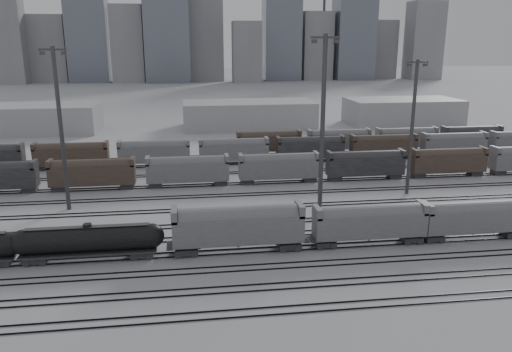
{
  "coord_description": "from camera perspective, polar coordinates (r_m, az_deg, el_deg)",
  "views": [
    {
      "loc": [
        -8.61,
        -57.68,
        26.03
      ],
      "look_at": [
        2.4,
        22.63,
        4.0
      ],
      "focal_mm": 35.0,
      "sensor_mm": 36.0,
      "label": 1
    }
  ],
  "objects": [
    {
      "name": "tracks",
      "position": [
        80.0,
        -1.2,
        -3.73
      ],
      "size": [
        220.0,
        71.5,
        0.16
      ],
      "color": "black",
      "rests_on": "ground"
    },
    {
      "name": "light_mast_c",
      "position": [
        75.32,
        7.63,
        6.14
      ],
      "size": [
        4.33,
        0.69,
        27.03
      ],
      "color": "#3C3C3E",
      "rests_on": "ground"
    },
    {
      "name": "tank_car_b",
      "position": [
        64.41,
        -18.58,
        -6.96
      ],
      "size": [
        18.2,
        3.03,
        4.5
      ],
      "color": "black",
      "rests_on": "ground"
    },
    {
      "name": "hopper_car_c",
      "position": [
        73.44,
        23.73,
        -4.25
      ],
      "size": [
        14.47,
        2.87,
        5.17
      ],
      "color": "black",
      "rests_on": "ground"
    },
    {
      "name": "warehouse_left",
      "position": [
        162.6,
        -26.29,
        5.85
      ],
      "size": [
        50.0,
        18.0,
        8.0
      ],
      "primitive_type": "cube",
      "color": "#ACACAF",
      "rests_on": "ground"
    },
    {
      "name": "hopper_car_b",
      "position": [
        67.02,
        12.87,
        -5.03
      ],
      "size": [
        14.91,
        2.96,
        5.33
      ],
      "color": "black",
      "rests_on": "ground"
    },
    {
      "name": "skyline",
      "position": [
        338.35,
        -4.7,
        16.63
      ],
      "size": [
        316.0,
        22.4,
        95.0
      ],
      "color": "gray",
      "rests_on": "ground"
    },
    {
      "name": "bg_string_far",
      "position": [
        124.13,
        13.19,
        4.02
      ],
      "size": [
        66.0,
        3.0,
        5.6
      ],
      "color": "brown",
      "rests_on": "ground"
    },
    {
      "name": "warehouse_mid",
      "position": [
        155.38,
        -0.85,
        7.05
      ],
      "size": [
        40.0,
        18.0,
        8.0
      ],
      "primitive_type": "cube",
      "color": "#ACACAF",
      "rests_on": "ground"
    },
    {
      "name": "ground",
      "position": [
        63.87,
        0.63,
        -8.85
      ],
      "size": [
        900.0,
        900.0,
        0.0
      ],
      "primitive_type": "plane",
      "color": "#BDBCC1",
      "rests_on": "ground"
    },
    {
      "name": "light_mast_b",
      "position": [
        82.17,
        -21.43,
        5.33
      ],
      "size": [
        4.05,
        0.65,
        25.3
      ],
      "color": "#3C3C3E",
      "rests_on": "ground"
    },
    {
      "name": "warehouse_right",
      "position": [
        168.83,
        16.38,
        7.1
      ],
      "size": [
        35.0,
        18.0,
        8.0
      ],
      "primitive_type": "cube",
      "color": "#ACACAF",
      "rests_on": "ground"
    },
    {
      "name": "light_mast_d",
      "position": [
        89.24,
        17.43,
        5.63
      ],
      "size": [
        3.7,
        0.59,
        23.11
      ],
      "color": "#3C3C3E",
      "rests_on": "ground"
    },
    {
      "name": "bg_string_near",
      "position": [
        94.12,
        2.61,
        0.9
      ],
      "size": [
        151.0,
        3.0,
        5.6
      ],
      "color": "slate",
      "rests_on": "ground"
    },
    {
      "name": "hopper_car_a",
      "position": [
        63.07,
        -2.05,
        -5.58
      ],
      "size": [
        16.55,
        3.29,
        5.92
      ],
      "color": "black",
      "rests_on": "ground"
    },
    {
      "name": "bg_string_mid",
      "position": [
        111.43,
        6.2,
        3.08
      ],
      "size": [
        151.0,
        3.0,
        5.6
      ],
      "color": "black",
      "rests_on": "ground"
    }
  ]
}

